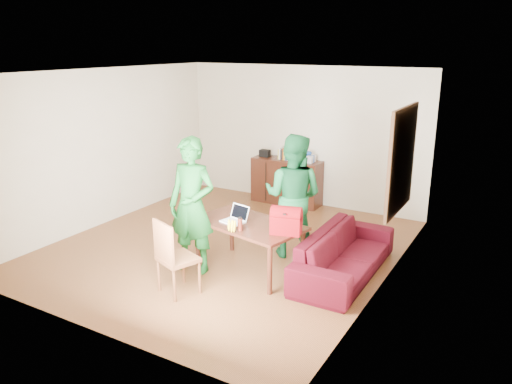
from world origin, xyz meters
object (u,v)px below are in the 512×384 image
Objects in this scene: chair at (178,272)px; person_near at (192,206)px; red_bag at (286,223)px; table at (249,229)px; person_far at (293,196)px; bottle at (240,224)px; laptop at (233,219)px; sofa at (344,254)px.

person_near reaches higher than chair.
person_near is at bearing 177.04° from red_bag.
person_far reaches higher than table.
bottle is at bearing -0.77° from person_near.
chair is 1.53m from red_bag.
laptop is at bearing -142.10° from table.
person_near reaches higher than bottle.
red_bag is (1.31, 0.28, -0.10)m from person_near.
sofa is (1.41, 0.64, -0.45)m from laptop.
person_far reaches higher than laptop.
person_far is 1.14m from bottle.
sofa is (0.59, 0.64, -0.55)m from red_bag.
table is at bearing 156.23° from red_bag.
person_far is at bearing 95.99° from red_bag.
sofa is (1.90, 0.92, -0.65)m from person_near.
bottle is (0.50, 0.72, 0.52)m from chair.
sofa is (0.93, -0.25, -0.62)m from person_far.
table is 0.85m from person_near.
table is at bearing 99.47° from bottle.
person_far is at bearing 82.17° from table.
table is 0.79× the size of sofa.
bottle is (0.74, 0.06, -0.15)m from person_near.
laptop is 0.33m from bottle.
chair is at bearing -92.31° from laptop.
red_bag reaches higher than table.
person_near is at bearing -139.54° from table.
laptop is (-0.20, -0.10, 0.13)m from table.
red_bag is (0.63, -0.10, 0.23)m from table.
person_near is 0.59m from laptop.
person_near is 2.20m from sofa.
table is 1.17m from chair.
sofa is at bearing 20.17° from person_near.
laptop is at bearing 95.32° from chair.
person_far is at bearing 74.18° from sofa.
person_near is (-0.68, -0.37, 0.33)m from table.
laptop reaches higher than sofa.
chair is 1.01m from bottle.
person_far reaches higher than bottle.
person_near is 0.91× the size of sofa.
red_bag is (0.83, -0.00, 0.10)m from laptop.
person_far is at bearing 74.24° from laptop.
chair is at bearing -124.90° from bottle.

